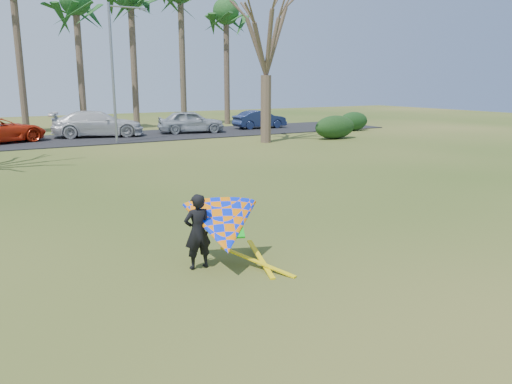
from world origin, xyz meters
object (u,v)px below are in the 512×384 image
streetlight (115,67)px  car_3 (98,124)px  car_5 (260,119)px  car_4 (191,122)px  bare_tree_right (266,30)px  kite_flyer (222,227)px

streetlight → car_3: bearing=95.0°
car_3 → streetlight: bearing=-159.5°
car_3 → car_5: (12.27, -0.19, -0.16)m
car_4 → car_5: bearing=-71.8°
streetlight → car_5: 13.01m
bare_tree_right → car_5: (4.09, 7.63, -5.82)m
car_3 → bare_tree_right: bearing=-118.2°
car_3 → car_5: size_ratio=1.40×
bare_tree_right → streetlight: size_ratio=1.15×
car_5 → kite_flyer: bearing=148.0°
bare_tree_right → kite_flyer: size_ratio=3.86×
streetlight → car_4: size_ratio=1.73×
car_4 → car_5: car_4 is taller
car_4 → kite_flyer: size_ratio=1.94×
car_4 → car_3: bearing=96.3°
car_3 → kite_flyer: size_ratio=2.43×
bare_tree_right → car_5: size_ratio=2.22×
bare_tree_right → car_5: bare_tree_right is taller
streetlight → kite_flyer: 22.05m
car_3 → car_5: bearing=-75.4°
streetlight → kite_flyer: streetlight is taller
car_5 → kite_flyer: kite_flyer is taller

